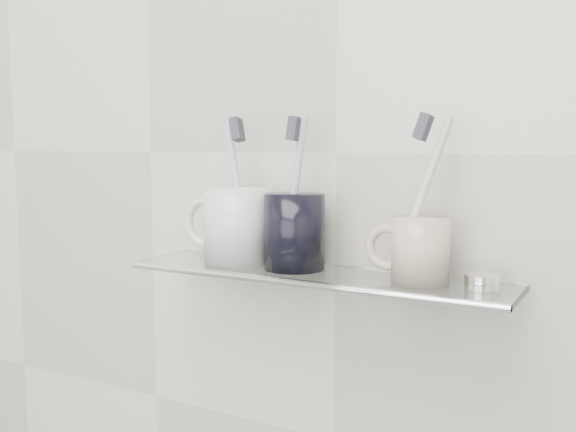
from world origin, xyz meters
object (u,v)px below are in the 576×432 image
Objects in this scene: mug_right at (420,250)px; mug_left at (238,225)px; shelf_glass at (315,275)px; mug_center at (294,232)px.

mug_left is at bearing 176.56° from mug_right.
mug_left is 1.36× the size of mug_right.
mug_left is at bearing 177.60° from shelf_glass.
mug_right is (0.25, 0.00, -0.01)m from mug_left.
mug_right is at bearing 7.01° from mug_left.
mug_left reaches higher than mug_center.
mug_center reaches higher than shelf_glass.
shelf_glass is 5.10× the size of mug_center.
mug_center is at bearing 171.16° from shelf_glass.
mug_right is at bearing 2.11° from shelf_glass.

